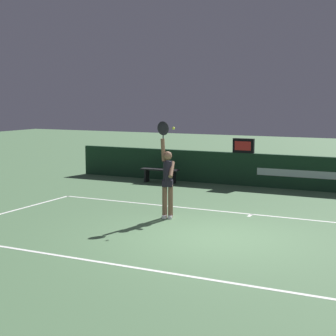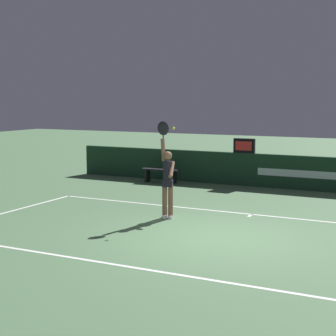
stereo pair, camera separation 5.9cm
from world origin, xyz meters
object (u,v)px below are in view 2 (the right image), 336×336
at_px(tennis_player, 167,178).
at_px(courtside_bench_far, 161,172).
at_px(speed_display, 244,146).
at_px(tennis_ball, 174,128).

xyz_separation_m(tennis_player, courtside_bench_far, (-2.69, 4.85, -0.62)).
bearing_deg(speed_display, courtside_bench_far, -164.56).
bearing_deg(tennis_ball, tennis_player, 153.52).
relative_size(speed_display, tennis_player, 0.30).
relative_size(tennis_player, courtside_bench_far, 1.78).
bearing_deg(courtside_bench_far, tennis_ball, -59.60).
xyz_separation_m(tennis_player, tennis_ball, (0.22, -0.11, 1.24)).
bearing_deg(courtside_bench_far, tennis_player, -60.99).
bearing_deg(tennis_player, speed_display, 89.16).
distance_m(speed_display, courtside_bench_far, 3.04).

